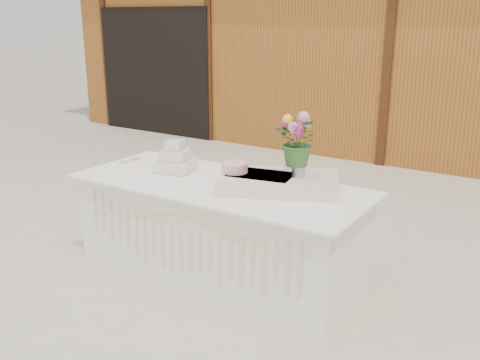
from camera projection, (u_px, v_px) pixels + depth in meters
ground at (220, 271)px, 4.45m from camera, size 80.00×80.00×0.00m
barn at (427, 39)px, 8.78m from camera, size 12.60×4.60×3.30m
cake_table at (220, 228)px, 4.33m from camera, size 2.40×1.00×0.77m
wedding_cake at (175, 161)px, 4.53m from camera, size 0.37×0.37×0.27m
pink_cake_stand at (235, 173)px, 4.13m from camera, size 0.26×0.26×0.19m
satin_runner at (279, 183)px, 4.06m from camera, size 1.02×0.83×0.11m
flower_vase at (299, 168)px, 3.99m from camera, size 0.10×0.10×0.14m
bouquet at (300, 135)px, 3.91m from camera, size 0.36×0.32×0.37m
loose_flowers at (137, 160)px, 4.88m from camera, size 0.31×0.42×0.02m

